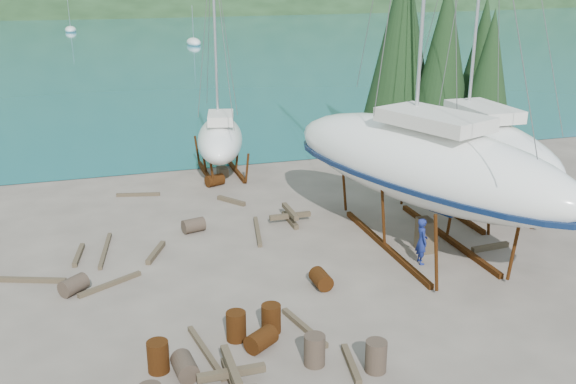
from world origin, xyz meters
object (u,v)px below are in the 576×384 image
object	(u,v)px
large_sailboat_near	(422,162)
worker	(422,241)
large_sailboat_far	(473,144)
small_sailboat_shore	(220,138)

from	to	relation	value
large_sailboat_near	worker	world-z (taller)	large_sailboat_near
worker	large_sailboat_near	bearing A→B (deg)	-13.74
large_sailboat_near	large_sailboat_far	bearing A→B (deg)	16.12
small_sailboat_shore	worker	world-z (taller)	small_sailboat_shore
small_sailboat_shore	large_sailboat_near	bearing A→B (deg)	-52.19
worker	small_sailboat_shore	bearing A→B (deg)	29.36
large_sailboat_near	small_sailboat_shore	distance (m)	12.78
large_sailboat_far	worker	size ratio (longest dim) A/B	10.42
large_sailboat_near	worker	size ratio (longest dim) A/B	12.02
large_sailboat_near	large_sailboat_far	world-z (taller)	large_sailboat_near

